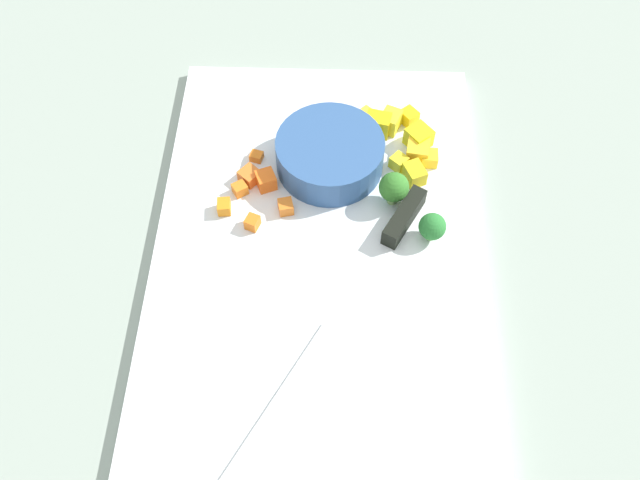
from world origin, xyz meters
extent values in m
plane|color=#8E9C90|center=(0.00, 0.00, 0.00)|extent=(4.00, 4.00, 0.00)
cube|color=white|center=(0.00, 0.00, 0.01)|extent=(0.46, 0.30, 0.01)
cylinder|color=#30558C|center=(-0.09, 0.01, 0.03)|extent=(0.10, 0.10, 0.03)
cube|color=silver|center=(0.17, -0.03, 0.01)|extent=(0.18, 0.11, 0.00)
cube|color=black|center=(-0.03, 0.08, 0.02)|extent=(0.06, 0.04, 0.02)
cube|color=orange|center=(-0.06, -0.08, 0.02)|extent=(0.02, 0.02, 0.01)
cube|color=orange|center=(-0.10, -0.07, 0.02)|extent=(0.01, 0.01, 0.01)
cube|color=orange|center=(-0.02, -0.06, 0.02)|extent=(0.02, 0.02, 0.01)
cube|color=orange|center=(-0.07, -0.07, 0.02)|extent=(0.02, 0.02, 0.01)
cube|color=orange|center=(-0.04, -0.03, 0.02)|extent=(0.02, 0.02, 0.01)
cube|color=orange|center=(-0.07, -0.05, 0.02)|extent=(0.02, 0.02, 0.02)
cube|color=orange|center=(-0.04, -0.09, 0.02)|extent=(0.02, 0.01, 0.01)
cube|color=yellow|center=(-0.09, 0.07, 0.02)|extent=(0.02, 0.02, 0.01)
cube|color=yellow|center=(-0.15, 0.09, 0.02)|extent=(0.02, 0.02, 0.01)
cube|color=yellow|center=(-0.14, 0.05, 0.02)|extent=(0.02, 0.03, 0.02)
cube|color=yellow|center=(-0.10, 0.10, 0.02)|extent=(0.02, 0.02, 0.01)
cube|color=yellow|center=(-0.15, 0.07, 0.02)|extent=(0.03, 0.03, 0.02)
cube|color=yellow|center=(-0.08, 0.09, 0.02)|extent=(0.03, 0.02, 0.02)
cube|color=yellow|center=(-0.15, 0.04, 0.02)|extent=(0.02, 0.02, 0.02)
cube|color=yellow|center=(-0.11, 0.09, 0.02)|extent=(0.03, 0.02, 0.02)
cube|color=yellow|center=(-0.12, 0.09, 0.02)|extent=(0.03, 0.03, 0.02)
cylinder|color=#92BE6C|center=(-0.05, 0.07, 0.02)|extent=(0.01, 0.01, 0.01)
sphere|color=#327127|center=(-0.05, 0.07, 0.03)|extent=(0.03, 0.03, 0.03)
cylinder|color=#85C268|center=(-0.01, 0.10, 0.02)|extent=(0.01, 0.01, 0.01)
sphere|color=#297430|center=(-0.01, 0.10, 0.03)|extent=(0.02, 0.02, 0.02)
camera|label=1|loc=(0.32, 0.01, 0.52)|focal=37.38mm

